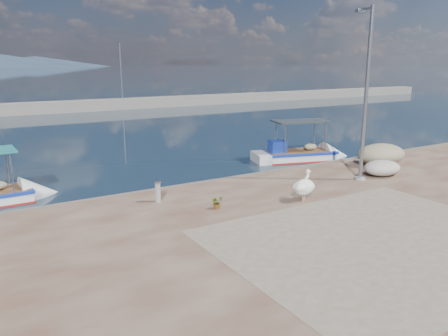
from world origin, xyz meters
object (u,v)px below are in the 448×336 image
Objects in this scene: pelican at (304,187)px; bollard_near at (158,191)px; lamp_post at (365,101)px; boat_right at (298,156)px.

pelican reaches higher than bollard_near.
lamp_post is at bearing -11.29° from pelican.
boat_right is 11.25m from bollard_near.
bollard_near is (-10.33, -4.40, 0.71)m from boat_right.
lamp_post reaches higher than pelican.
lamp_post reaches higher than bollard_near.
bollard_near is at bearing 125.68° from pelican.
bollard_near is (-8.51, 1.60, -2.88)m from lamp_post.
boat_right is at bearing 73.18° from lamp_post.
pelican is at bearing -29.33° from bollard_near.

